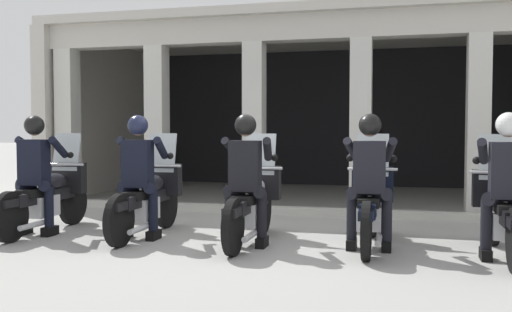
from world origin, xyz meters
TOP-DOWN VIEW (x-y plane):
  - ground_plane at (0.00, 3.00)m, footprint 80.00×80.00m
  - station_building at (0.21, 5.38)m, footprint 10.31×5.22m
  - kerb_strip at (0.21, 2.25)m, footprint 9.81×0.24m
  - motorcycle_far_left at (-2.89, -0.08)m, footprint 0.62×2.04m
  - police_officer_far_left at (-2.89, -0.36)m, footprint 0.63×0.61m
  - motorcycle_left at (-1.44, 0.01)m, footprint 0.62×2.04m
  - police_officer_left at (-1.44, -0.28)m, footprint 0.63×0.61m
  - motorcycle_center at (0.00, -0.10)m, footprint 0.62×2.04m
  - police_officer_center at (0.00, -0.38)m, footprint 0.63×0.61m
  - motorcycle_right at (1.45, 0.04)m, footprint 0.62×2.04m
  - police_officer_right at (1.44, -0.24)m, footprint 0.63×0.61m
  - motorcycle_far_right at (2.89, -0.15)m, footprint 0.62×2.04m
  - police_officer_far_right at (2.89, -0.43)m, footprint 0.63×0.61m

SIDE VIEW (x-z plane):
  - ground_plane at x=0.00m, z-range 0.00..0.00m
  - kerb_strip at x=0.21m, z-range 0.00..0.12m
  - motorcycle_far_left at x=-2.89m, z-range -0.17..1.17m
  - motorcycle_left at x=-1.44m, z-range -0.17..1.17m
  - motorcycle_center at x=0.00m, z-range -0.17..1.17m
  - motorcycle_right at x=1.45m, z-range -0.17..1.17m
  - motorcycle_far_right at x=2.89m, z-range -0.17..1.17m
  - police_officer_far_left at x=-2.89m, z-range 0.15..1.73m
  - police_officer_left at x=-1.44m, z-range 0.15..1.73m
  - police_officer_center at x=0.00m, z-range 0.15..1.73m
  - police_officer_right at x=1.44m, z-range 0.15..1.73m
  - police_officer_far_right at x=2.89m, z-range 0.15..1.73m
  - station_building at x=0.21m, z-range 0.46..3.97m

